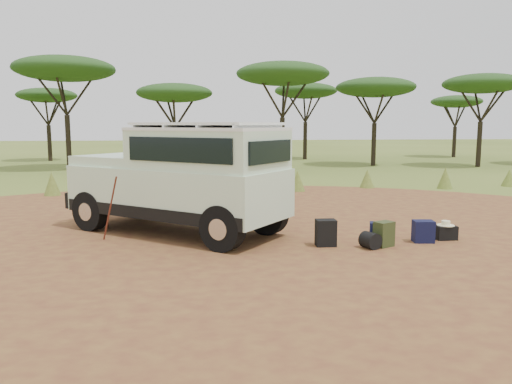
{
  "coord_description": "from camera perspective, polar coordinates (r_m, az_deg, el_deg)",
  "views": [
    {
      "loc": [
        -0.78,
        -10.21,
        2.55
      ],
      "look_at": [
        0.54,
        1.09,
        1.0
      ],
      "focal_mm": 35.0,
      "sensor_mm": 36.0,
      "label": 1
    }
  ],
  "objects": [
    {
      "name": "safari_hat",
      "position": [
        11.86,
        20.87,
        -3.41
      ],
      "size": [
        0.38,
        0.38,
        0.11
      ],
      "color": "#F3EDB6",
      "rests_on": "hard_case"
    },
    {
      "name": "grass_fringe",
      "position": [
        19.03,
        -3.94,
        1.27
      ],
      "size": [
        36.6,
        1.6,
        0.9
      ],
      "color": "#566724",
      "rests_on": "ground"
    },
    {
      "name": "dirt_clearing",
      "position": [
        10.56,
        -2.26,
        -6.21
      ],
      "size": [
        23.0,
        23.0,
        0.01
      ],
      "primitive_type": "cylinder",
      "color": "brown",
      "rests_on": "ground"
    },
    {
      "name": "walking_staff",
      "position": [
        11.29,
        -16.35,
        -1.86
      ],
      "size": [
        0.44,
        0.45,
        1.45
      ],
      "primitive_type": "cylinder",
      "rotation": [
        0.37,
        0.0,
        0.77
      ],
      "color": "#612917",
      "rests_on": "ground"
    },
    {
      "name": "backpack_olive",
      "position": [
        10.8,
        14.41,
        -4.69
      ],
      "size": [
        0.47,
        0.42,
        0.53
      ],
      "primitive_type": "cube",
      "rotation": [
        0.0,
        0.0,
        0.48
      ],
      "color": "#2E3D1C",
      "rests_on": "ground"
    },
    {
      "name": "backpack_black",
      "position": [
        10.61,
        7.97,
        -4.65
      ],
      "size": [
        0.42,
        0.32,
        0.57
      ],
      "primitive_type": "cube",
      "rotation": [
        0.0,
        0.0,
        -0.03
      ],
      "color": "black",
      "rests_on": "ground"
    },
    {
      "name": "safari_vehicle",
      "position": [
        11.72,
        -8.38,
        1.3
      ],
      "size": [
        5.44,
        4.88,
        2.59
      ],
      "rotation": [
        0.0,
        0.0,
        -0.66
      ],
      "color": "silver",
      "rests_on": "ground"
    },
    {
      "name": "duffel_navy",
      "position": [
        11.44,
        18.57,
        -4.3
      ],
      "size": [
        0.47,
        0.38,
        0.48
      ],
      "primitive_type": "cube",
      "rotation": [
        0.0,
        0.0,
        -0.13
      ],
      "color": "#101335",
      "rests_on": "ground"
    },
    {
      "name": "backpack_navy",
      "position": [
        10.93,
        13.83,
        -4.65
      ],
      "size": [
        0.43,
        0.37,
        0.49
      ],
      "primitive_type": "cube",
      "rotation": [
        0.0,
        0.0,
        -0.31
      ],
      "color": "#101335",
      "rests_on": "ground"
    },
    {
      "name": "ground",
      "position": [
        10.56,
        -2.26,
        -6.23
      ],
      "size": [
        140.0,
        140.0,
        0.0
      ],
      "primitive_type": "plane",
      "color": "#566724",
      "rests_on": "ground"
    },
    {
      "name": "stuff_sack",
      "position": [
        10.59,
        12.92,
        -5.42
      ],
      "size": [
        0.45,
        0.45,
        0.34
      ],
      "primitive_type": "cylinder",
      "rotation": [
        1.57,
        0.0,
        0.38
      ],
      "color": "black",
      "rests_on": "ground"
    },
    {
      "name": "acacia_treeline",
      "position": [
        30.15,
        -3.83,
        12.17
      ],
      "size": [
        46.7,
        13.2,
        6.26
      ],
      "color": "black",
      "rests_on": "ground"
    },
    {
      "name": "hard_case",
      "position": [
        11.9,
        20.82,
        -4.36
      ],
      "size": [
        0.45,
        0.32,
        0.32
      ],
      "primitive_type": "cube",
      "rotation": [
        0.0,
        0.0,
        0.01
      ],
      "color": "black",
      "rests_on": "ground"
    }
  ]
}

